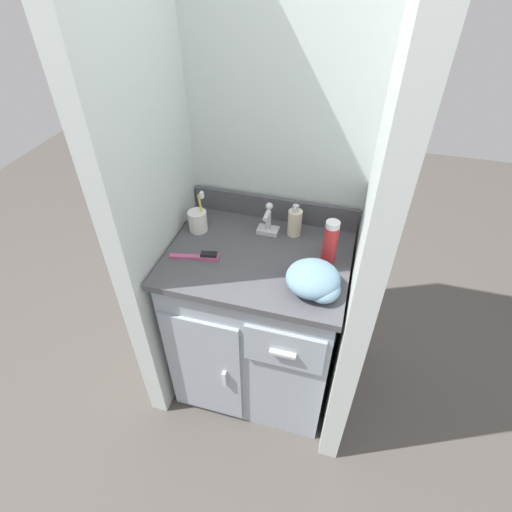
{
  "coord_description": "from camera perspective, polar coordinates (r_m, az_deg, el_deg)",
  "views": [
    {
      "loc": [
        0.32,
        -1.16,
        1.84
      ],
      "look_at": [
        0.0,
        -0.03,
        0.84
      ],
      "focal_mm": 28.0,
      "sensor_mm": 36.0,
      "label": 1
    }
  ],
  "objects": [
    {
      "name": "sink_faucet",
      "position": [
        1.67,
        1.73,
        4.72
      ],
      "size": [
        0.09,
        0.09,
        0.14
      ],
      "color": "silver",
      "rests_on": "vanity"
    },
    {
      "name": "soap_dispenser",
      "position": [
        1.66,
        5.56,
        4.86
      ],
      "size": [
        0.06,
        0.06,
        0.15
      ],
      "color": "beige",
      "rests_on": "vanity"
    },
    {
      "name": "shaving_cream_can",
      "position": [
        1.52,
        10.56,
        1.91
      ],
      "size": [
        0.05,
        0.05,
        0.18
      ],
      "color": "red",
      "rests_on": "vanity"
    },
    {
      "name": "toothbrush_cup",
      "position": [
        1.7,
        -8.3,
        5.03
      ],
      "size": [
        0.08,
        0.08,
        0.19
      ],
      "color": "white",
      "rests_on": "vanity"
    },
    {
      "name": "wall_back",
      "position": [
        1.69,
        3.34,
        14.19
      ],
      "size": [
        0.9,
        0.08,
        2.2
      ],
      "primitive_type": "cube",
      "color": "silver",
      "rests_on": "ground_plane"
    },
    {
      "name": "ground_plane",
      "position": [
        2.2,
        0.2,
        -16.62
      ],
      "size": [
        6.0,
        6.0,
        0.0
      ],
      "primitive_type": "plane",
      "color": "#4C4742"
    },
    {
      "name": "wall_left",
      "position": [
        1.56,
        -14.68,
        10.51
      ],
      "size": [
        0.08,
        0.63,
        2.2
      ],
      "primitive_type": "cube",
      "color": "silver",
      "rests_on": "ground_plane"
    },
    {
      "name": "vanity",
      "position": [
        1.85,
        0.16,
        -9.44
      ],
      "size": [
        0.72,
        0.57,
        0.82
      ],
      "color": "#9EA8B2",
      "rests_on": "ground_plane"
    },
    {
      "name": "hand_towel",
      "position": [
        1.42,
        8.48,
        -3.5
      ],
      "size": [
        0.2,
        0.19,
        0.1
      ],
      "color": "#6B8EA8",
      "rests_on": "vanity"
    },
    {
      "name": "backsplash",
      "position": [
        1.75,
        2.63,
        6.81
      ],
      "size": [
        0.72,
        0.02,
        0.11
      ],
      "color": "#4C4C51",
      "rests_on": "vanity"
    },
    {
      "name": "wall_right",
      "position": [
        1.38,
        17.08,
        5.85
      ],
      "size": [
        0.08,
        0.63,
        2.2
      ],
      "primitive_type": "cube",
      "color": "silver",
      "rests_on": "ground_plane"
    },
    {
      "name": "hairbrush",
      "position": [
        1.57,
        -7.82,
        -0.02
      ],
      "size": [
        0.2,
        0.07,
        0.03
      ],
      "rotation": [
        0.0,
        0.0,
        0.2
      ],
      "color": "#C1517F",
      "rests_on": "vanity"
    }
  ]
}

